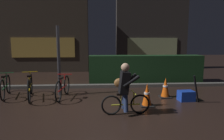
% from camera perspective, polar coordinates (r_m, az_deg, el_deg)
% --- Properties ---
extents(ground_plane, '(40.00, 40.00, 0.00)m').
position_cam_1_polar(ground_plane, '(5.62, -1.66, -10.01)').
color(ground_plane, black).
extents(sidewalk_curb, '(12.00, 0.24, 0.12)m').
position_cam_1_polar(sidewalk_curb, '(7.73, -2.25, -4.51)').
color(sidewalk_curb, '#56544F').
rests_on(sidewalk_curb, ground).
extents(hedge_row, '(4.80, 0.70, 1.16)m').
position_cam_1_polar(hedge_row, '(8.75, 9.44, 0.33)').
color(hedge_row, '#19381C').
rests_on(hedge_row, ground).
extents(storefront_left, '(4.98, 0.54, 4.27)m').
position_cam_1_polar(storefront_left, '(12.24, -18.67, 9.47)').
color(storefront_left, '#42382D').
rests_on(storefront_left, ground).
extents(storefront_right, '(4.41, 0.54, 4.41)m').
position_cam_1_polar(storefront_right, '(12.97, 11.14, 9.95)').
color(storefront_right, '#383330').
rests_on(storefront_right, ground).
extents(street_post, '(0.10, 0.10, 2.24)m').
position_cam_1_polar(street_post, '(6.70, -14.82, 2.44)').
color(street_post, '#2D2D33').
rests_on(street_post, ground).
extents(parked_bike_leftmost, '(0.51, 1.56, 0.73)m').
position_cam_1_polar(parked_bike_leftmost, '(7.25, -27.93, -4.08)').
color(parked_bike_leftmost, black).
rests_on(parked_bike_leftmost, ground).
extents(parked_bike_left_mid, '(0.54, 1.69, 0.80)m').
position_cam_1_polar(parked_bike_left_mid, '(6.69, -22.16, -4.45)').
color(parked_bike_left_mid, black).
rests_on(parked_bike_left_mid, ground).
extents(parked_bike_center_left, '(0.46, 1.55, 0.71)m').
position_cam_1_polar(parked_bike_center_left, '(6.46, -13.74, -4.83)').
color(parked_bike_center_left, black).
rests_on(parked_bike_center_left, ground).
extents(traffic_cone_near, '(0.36, 0.36, 0.63)m').
position_cam_1_polar(traffic_cone_near, '(5.59, 9.86, -7.02)').
color(traffic_cone_near, black).
rests_on(traffic_cone_near, ground).
extents(traffic_cone_far, '(0.36, 0.36, 0.63)m').
position_cam_1_polar(traffic_cone_far, '(6.56, 14.87, -4.87)').
color(traffic_cone_far, black).
rests_on(traffic_cone_far, ground).
extents(blue_crate, '(0.46, 0.35, 0.30)m').
position_cam_1_polar(blue_crate, '(6.40, 20.22, -6.86)').
color(blue_crate, '#193DB7').
rests_on(blue_crate, ground).
extents(cyclist, '(1.19, 0.50, 1.25)m').
position_cam_1_polar(cyclist, '(4.84, 3.58, -5.30)').
color(cyclist, black).
rests_on(cyclist, ground).
extents(closed_umbrella, '(0.30, 0.23, 0.82)m').
position_cam_1_polar(closed_umbrella, '(6.19, 22.71, -5.03)').
color(closed_umbrella, black).
rests_on(closed_umbrella, ground).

